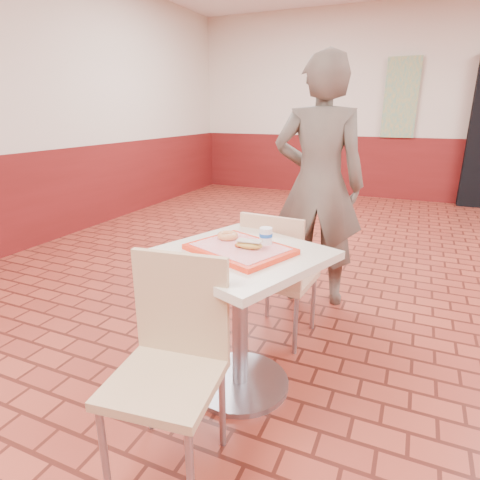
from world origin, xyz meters
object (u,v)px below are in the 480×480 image
at_px(main_table, 240,298).
at_px(customer, 318,185).
at_px(paper_cup, 266,236).
at_px(ring_donut, 228,236).
at_px(long_john_donut, 249,245).
at_px(chair_main_back, 277,271).
at_px(serving_tray, 240,249).
at_px(chair_main_front, 171,355).

bearing_deg(main_table, customer, 85.49).
distance_m(main_table, paper_cup, 0.35).
bearing_deg(main_table, ring_donut, 141.67).
relative_size(customer, ring_donut, 16.93).
distance_m(customer, long_john_donut, 1.22).
xyz_separation_m(chair_main_back, paper_cup, (0.07, -0.43, 0.36)).
bearing_deg(serving_tray, chair_main_back, 87.14).
bearing_deg(ring_donut, chair_main_front, -86.42).
height_order(main_table, long_john_donut, long_john_donut).
bearing_deg(ring_donut, long_john_donut, -31.94).
relative_size(chair_main_back, ring_donut, 7.97).
distance_m(serving_tray, long_john_donut, 0.06).
bearing_deg(long_john_donut, paper_cup, 64.35).
xyz_separation_m(customer, paper_cup, (0.00, -1.12, -0.07)).
bearing_deg(chair_main_front, serving_tray, 75.36).
distance_m(chair_main_front, chair_main_back, 1.04).
xyz_separation_m(main_table, ring_donut, (-0.11, 0.08, 0.30)).
xyz_separation_m(ring_donut, long_john_donut, (0.16, -0.10, 0.00)).
xyz_separation_m(main_table, long_john_donut, (0.05, -0.01, 0.30)).
bearing_deg(paper_cup, main_table, -138.62).
height_order(chair_main_front, ring_donut, chair_main_front).
xyz_separation_m(serving_tray, long_john_donut, (0.05, -0.01, 0.03)).
relative_size(chair_main_front, long_john_donut, 6.25).
bearing_deg(ring_donut, chair_main_back, 73.00).
xyz_separation_m(chair_main_front, ring_donut, (-0.04, 0.61, 0.32)).
height_order(main_table, chair_main_front, chair_main_front).
bearing_deg(chair_main_back, customer, -91.29).
distance_m(long_john_donut, paper_cup, 0.12).
bearing_deg(chair_main_front, ring_donut, 86.28).
bearing_deg(customer, main_table, 76.93).
relative_size(main_table, chair_main_back, 0.90).
xyz_separation_m(main_table, paper_cup, (0.10, 0.09, 0.32)).
distance_m(customer, paper_cup, 1.12).
xyz_separation_m(serving_tray, ring_donut, (-0.11, 0.08, 0.03)).
relative_size(customer, paper_cup, 22.37).
bearing_deg(serving_tray, main_table, 0.00).
bearing_deg(paper_cup, chair_main_back, 99.88).
height_order(chair_main_front, chair_main_back, chair_main_front).
xyz_separation_m(main_table, chair_main_back, (0.03, 0.51, -0.04)).
xyz_separation_m(main_table, serving_tray, (-0.00, 0.00, 0.26)).
bearing_deg(ring_donut, paper_cup, 1.18).
height_order(main_table, customer, customer).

